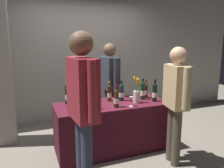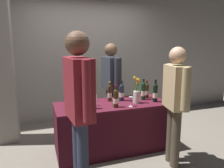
{
  "view_description": "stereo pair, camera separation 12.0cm",
  "coord_description": "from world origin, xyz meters",
  "px_view_note": "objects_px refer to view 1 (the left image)",
  "views": [
    {
      "loc": [
        -1.17,
        -2.98,
        1.65
      ],
      "look_at": [
        0.0,
        0.0,
        1.04
      ],
      "focal_mm": 34.92,
      "sensor_mm": 36.0,
      "label": 1
    },
    {
      "loc": [
        -1.06,
        -3.02,
        1.65
      ],
      "look_at": [
        0.0,
        0.0,
        1.04
      ],
      "focal_mm": 34.92,
      "sensor_mm": 36.0,
      "label": 2
    }
  ],
  "objects_px": {
    "featured_wine_bottle": "(155,92)",
    "flower_vase": "(136,94)",
    "wine_glass_near_vendor": "(70,104)",
    "display_bottle_0": "(143,90)",
    "taster_foreground_right": "(176,96)",
    "vendor_presenter": "(110,80)",
    "wine_glass_mid": "(131,100)",
    "tasting_table": "(112,117)"
  },
  "relations": [
    {
      "from": "featured_wine_bottle",
      "to": "flower_vase",
      "type": "relative_size",
      "value": 0.85
    },
    {
      "from": "vendor_presenter",
      "to": "tasting_table",
      "type": "bearing_deg",
      "value": -18.98
    },
    {
      "from": "featured_wine_bottle",
      "to": "display_bottle_0",
      "type": "height_order",
      "value": "featured_wine_bottle"
    },
    {
      "from": "flower_vase",
      "to": "vendor_presenter",
      "type": "xyz_separation_m",
      "value": [
        -0.15,
        0.75,
        0.12
      ]
    },
    {
      "from": "display_bottle_0",
      "to": "taster_foreground_right",
      "type": "relative_size",
      "value": 0.21
    },
    {
      "from": "tasting_table",
      "to": "display_bottle_0",
      "type": "height_order",
      "value": "display_bottle_0"
    },
    {
      "from": "featured_wine_bottle",
      "to": "taster_foreground_right",
      "type": "distance_m",
      "value": 0.55
    },
    {
      "from": "wine_glass_mid",
      "to": "flower_vase",
      "type": "distance_m",
      "value": 0.21
    },
    {
      "from": "tasting_table",
      "to": "wine_glass_near_vendor",
      "type": "distance_m",
      "value": 0.73
    },
    {
      "from": "display_bottle_0",
      "to": "vendor_presenter",
      "type": "distance_m",
      "value": 0.7
    },
    {
      "from": "wine_glass_mid",
      "to": "taster_foreground_right",
      "type": "xyz_separation_m",
      "value": [
        0.44,
        -0.44,
        0.11
      ]
    },
    {
      "from": "display_bottle_0",
      "to": "vendor_presenter",
      "type": "xyz_separation_m",
      "value": [
        -0.35,
        0.6,
        0.1
      ]
    },
    {
      "from": "wine_glass_near_vendor",
      "to": "display_bottle_0",
      "type": "bearing_deg",
      "value": 6.47
    },
    {
      "from": "flower_vase",
      "to": "display_bottle_0",
      "type": "bearing_deg",
      "value": 38.07
    },
    {
      "from": "display_bottle_0",
      "to": "flower_vase",
      "type": "height_order",
      "value": "flower_vase"
    },
    {
      "from": "wine_glass_near_vendor",
      "to": "flower_vase",
      "type": "height_order",
      "value": "flower_vase"
    },
    {
      "from": "flower_vase",
      "to": "wine_glass_near_vendor",
      "type": "bearing_deg",
      "value": 179.11
    },
    {
      "from": "vendor_presenter",
      "to": "taster_foreground_right",
      "type": "bearing_deg",
      "value": 17.05
    },
    {
      "from": "wine_glass_mid",
      "to": "flower_vase",
      "type": "relative_size",
      "value": 0.35
    },
    {
      "from": "featured_wine_bottle",
      "to": "vendor_presenter",
      "type": "height_order",
      "value": "vendor_presenter"
    },
    {
      "from": "flower_vase",
      "to": "vendor_presenter",
      "type": "relative_size",
      "value": 0.25
    },
    {
      "from": "featured_wine_bottle",
      "to": "display_bottle_0",
      "type": "xyz_separation_m",
      "value": [
        -0.11,
        0.18,
        -0.0
      ]
    },
    {
      "from": "tasting_table",
      "to": "wine_glass_mid",
      "type": "xyz_separation_m",
      "value": [
        0.2,
        -0.25,
        0.33
      ]
    },
    {
      "from": "featured_wine_bottle",
      "to": "taster_foreground_right",
      "type": "xyz_separation_m",
      "value": [
        -0.02,
        -0.55,
        0.07
      ]
    },
    {
      "from": "display_bottle_0",
      "to": "wine_glass_mid",
      "type": "xyz_separation_m",
      "value": [
        -0.35,
        -0.29,
        -0.05
      ]
    },
    {
      "from": "flower_vase",
      "to": "taster_foreground_right",
      "type": "relative_size",
      "value": 0.26
    },
    {
      "from": "flower_vase",
      "to": "vendor_presenter",
      "type": "height_order",
      "value": "vendor_presenter"
    },
    {
      "from": "wine_glass_near_vendor",
      "to": "taster_foreground_right",
      "type": "xyz_separation_m",
      "value": [
        1.3,
        -0.59,
        0.13
      ]
    },
    {
      "from": "display_bottle_0",
      "to": "flower_vase",
      "type": "distance_m",
      "value": 0.25
    },
    {
      "from": "wine_glass_near_vendor",
      "to": "flower_vase",
      "type": "xyz_separation_m",
      "value": [
        1.01,
        -0.02,
        0.05
      ]
    },
    {
      "from": "tasting_table",
      "to": "wine_glass_near_vendor",
      "type": "bearing_deg",
      "value": -171.84
    },
    {
      "from": "display_bottle_0",
      "to": "vendor_presenter",
      "type": "height_order",
      "value": "vendor_presenter"
    },
    {
      "from": "wine_glass_mid",
      "to": "tasting_table",
      "type": "bearing_deg",
      "value": 128.79
    },
    {
      "from": "display_bottle_0",
      "to": "tasting_table",
      "type": "bearing_deg",
      "value": -175.56
    },
    {
      "from": "flower_vase",
      "to": "taster_foreground_right",
      "type": "xyz_separation_m",
      "value": [
        0.29,
        -0.57,
        0.08
      ]
    },
    {
      "from": "tasting_table",
      "to": "flower_vase",
      "type": "bearing_deg",
      "value": -17.16
    },
    {
      "from": "taster_foreground_right",
      "to": "display_bottle_0",
      "type": "bearing_deg",
      "value": 18.3
    },
    {
      "from": "featured_wine_bottle",
      "to": "wine_glass_near_vendor",
      "type": "bearing_deg",
      "value": 178.28
    },
    {
      "from": "featured_wine_bottle",
      "to": "display_bottle_0",
      "type": "distance_m",
      "value": 0.21
    },
    {
      "from": "featured_wine_bottle",
      "to": "flower_vase",
      "type": "height_order",
      "value": "flower_vase"
    },
    {
      "from": "tasting_table",
      "to": "featured_wine_bottle",
      "type": "relative_size",
      "value": 4.89
    },
    {
      "from": "wine_glass_near_vendor",
      "to": "vendor_presenter",
      "type": "xyz_separation_m",
      "value": [
        0.86,
        0.73,
        0.17
      ]
    }
  ]
}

